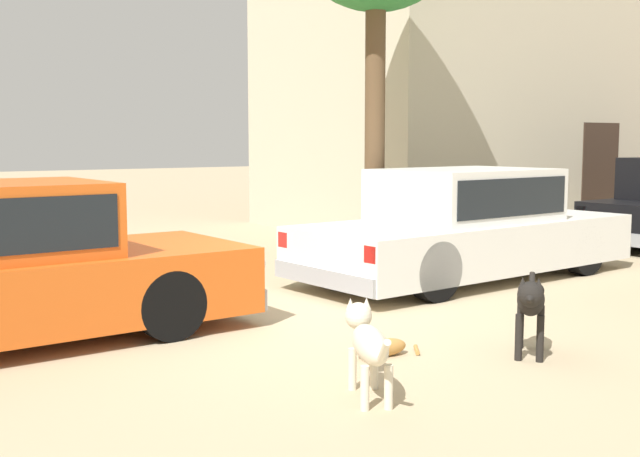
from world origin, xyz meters
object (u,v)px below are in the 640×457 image
(stray_dog_spotted, at_px, (531,300))
(stray_dog_tan, at_px, (367,341))
(stray_cat, at_px, (383,348))
(parked_sedan_second, at_px, (466,225))

(stray_dog_spotted, distance_m, stray_dog_tan, 1.71)
(stray_cat, bearing_deg, parked_sedan_second, -138.15)
(parked_sedan_second, xyz_separation_m, stray_dog_tan, (-3.94, -2.98, -0.31))
(parked_sedan_second, distance_m, stray_dog_spotted, 3.71)
(parked_sedan_second, bearing_deg, stray_dog_spotted, -130.30)
(stray_dog_spotted, xyz_separation_m, stray_cat, (-0.99, 0.68, -0.40))
(parked_sedan_second, distance_m, stray_dog_tan, 4.95)
(stray_dog_tan, height_order, stray_cat, stray_dog_tan)
(stray_dog_spotted, bearing_deg, stray_dog_tan, -38.58)
(stray_dog_spotted, bearing_deg, stray_cat, -73.97)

